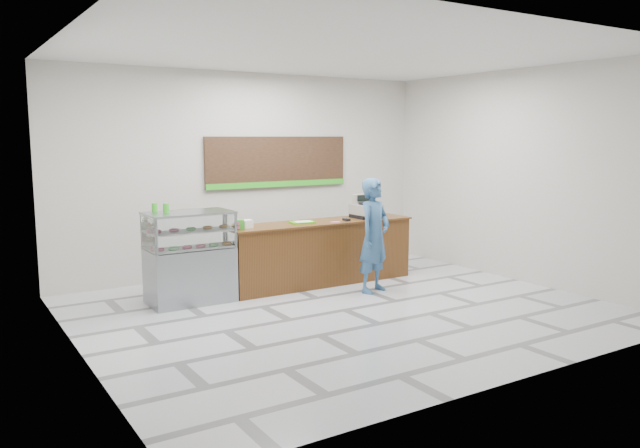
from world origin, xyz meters
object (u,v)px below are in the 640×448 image
display_case (190,257)px  customer (374,235)px  serving_tray (302,222)px  cash_register (366,209)px  sales_counter (320,252)px

display_case → customer: size_ratio=0.75×
serving_tray → customer: customer is taller
cash_register → customer: customer is taller
sales_counter → cash_register: cash_register is taller
cash_register → sales_counter: bearing=175.6°
display_case → serving_tray: display_case is taller
display_case → cash_register: (3.12, -0.03, 0.50)m
cash_register → serving_tray: 1.24m
sales_counter → customer: customer is taller
display_case → sales_counter: bearing=0.0°
cash_register → customer: 1.04m
sales_counter → cash_register: bearing=-1.8°
display_case → cash_register: cash_register is taller
display_case → serving_tray: size_ratio=3.12×
sales_counter → customer: size_ratio=1.84×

